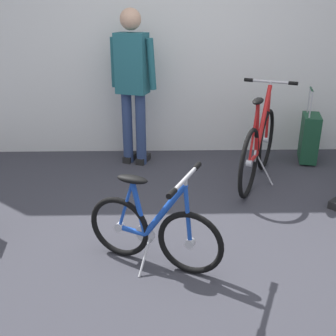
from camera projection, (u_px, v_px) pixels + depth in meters
name	position (u px, v px, depth m)	size (l,w,h in m)	color
ground_plane	(178.00, 250.00, 2.95)	(6.47, 6.47, 0.00)	#38383F
back_wall	(170.00, 29.00, 4.44)	(6.47, 0.10, 2.82)	white
folding_bike_foreground	(153.00, 229.00, 2.70)	(0.91, 0.56, 0.70)	black
display_bike_left	(258.00, 147.00, 3.96)	(0.70, 1.28, 0.97)	black
visitor_browsing	(133.00, 80.00, 4.21)	(0.50, 0.35, 1.64)	navy
rolling_suitcase	(309.00, 138.00, 4.50)	(0.26, 0.39, 0.83)	#19472D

